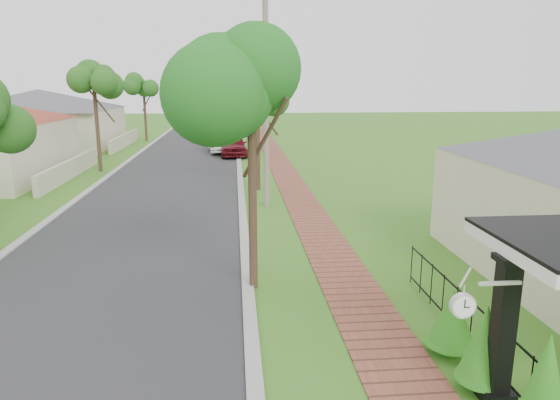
{
  "coord_description": "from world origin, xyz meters",
  "views": [
    {
      "loc": [
        0.39,
        -7.84,
        5.08
      ],
      "look_at": [
        1.77,
        7.31,
        1.5
      ],
      "focal_mm": 32.0,
      "sensor_mm": 36.0,
      "label": 1
    }
  ],
  "objects_px": {
    "porch_post": "(502,339)",
    "parked_car_red": "(233,145)",
    "parked_car_white": "(221,141)",
    "utility_pole": "(266,95)",
    "station_clock": "(466,304)",
    "near_tree": "(251,91)"
  },
  "relations": [
    {
      "from": "utility_pole",
      "to": "station_clock",
      "type": "xyz_separation_m",
      "value": [
        2.01,
        -14.06,
        -2.66
      ]
    },
    {
      "from": "parked_car_red",
      "to": "parked_car_white",
      "type": "bearing_deg",
      "value": 112.46
    },
    {
      "from": "utility_pole",
      "to": "station_clock",
      "type": "relative_size",
      "value": 8.71
    },
    {
      "from": "near_tree",
      "to": "station_clock",
      "type": "xyz_separation_m",
      "value": [
        2.9,
        -5.44,
        -2.94
      ]
    },
    {
      "from": "porch_post",
      "to": "station_clock",
      "type": "xyz_separation_m",
      "value": [
        -0.85,
        -0.4,
        0.83
      ]
    },
    {
      "from": "parked_car_white",
      "to": "station_clock",
      "type": "distance_m",
      "value": 31.52
    },
    {
      "from": "parked_car_white",
      "to": "station_clock",
      "type": "xyz_separation_m",
      "value": [
        4.35,
        -31.2,
        1.13
      ]
    },
    {
      "from": "near_tree",
      "to": "station_clock",
      "type": "height_order",
      "value": "near_tree"
    },
    {
      "from": "parked_car_red",
      "to": "near_tree",
      "type": "xyz_separation_m",
      "value": [
        0.51,
        -23.7,
        4.11
      ]
    },
    {
      "from": "utility_pole",
      "to": "parked_car_red",
      "type": "bearing_deg",
      "value": 95.28
    },
    {
      "from": "porch_post",
      "to": "parked_car_red",
      "type": "height_order",
      "value": "porch_post"
    },
    {
      "from": "porch_post",
      "to": "parked_car_white",
      "type": "xyz_separation_m",
      "value": [
        -5.21,
        30.8,
        -0.3
      ]
    },
    {
      "from": "porch_post",
      "to": "utility_pole",
      "type": "xyz_separation_m",
      "value": [
        -2.86,
        13.66,
        3.49
      ]
    },
    {
      "from": "parked_car_red",
      "to": "station_clock",
      "type": "relative_size",
      "value": 4.36
    },
    {
      "from": "utility_pole",
      "to": "station_clock",
      "type": "bearing_deg",
      "value": -81.87
    },
    {
      "from": "porch_post",
      "to": "parked_car_white",
      "type": "bearing_deg",
      "value": 99.6
    },
    {
      "from": "parked_car_white",
      "to": "utility_pole",
      "type": "bearing_deg",
      "value": -88.76
    },
    {
      "from": "parked_car_red",
      "to": "utility_pole",
      "type": "relative_size",
      "value": 0.5
    },
    {
      "from": "parked_car_white",
      "to": "station_clock",
      "type": "bearing_deg",
      "value": -88.61
    },
    {
      "from": "porch_post",
      "to": "parked_car_red",
      "type": "bearing_deg",
      "value": 98.42
    },
    {
      "from": "porch_post",
      "to": "station_clock",
      "type": "relative_size",
      "value": 2.41
    },
    {
      "from": "porch_post",
      "to": "station_clock",
      "type": "bearing_deg",
      "value": -154.89
    }
  ]
}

